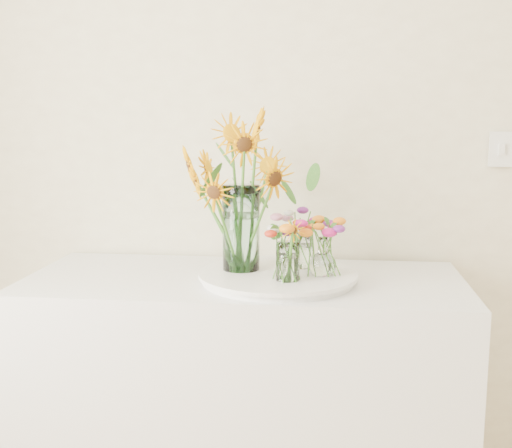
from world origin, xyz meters
The scene contains 10 objects.
counter centered at (-0.54, 1.93, 0.45)m, with size 1.40×0.60×0.90m, color white.
tray centered at (-0.43, 1.89, 0.91)m, with size 0.47×0.47×0.03m, color white.
mason_jar centered at (-0.55, 1.92, 1.06)m, with size 0.12×0.12×0.27m, color silver.
sunflower_bouquet centered at (-0.55, 1.92, 1.18)m, with size 0.71×0.71×0.50m, color #E99C04, non-canonical shape.
small_vase_a centered at (-0.39, 1.79, 0.99)m, with size 0.07×0.07×0.12m, color white.
wildflower_posy_a centered at (-0.39, 1.79, 1.03)m, with size 0.18×0.18×0.21m, color orange, non-canonical shape.
small_vase_b centered at (-0.29, 1.88, 0.99)m, with size 0.08×0.08×0.12m, color white, non-canonical shape.
wildflower_posy_b centered at (-0.29, 1.88, 1.03)m, with size 0.21×0.21×0.21m, color orange, non-canonical shape.
small_vase_c centered at (-0.35, 1.97, 0.98)m, with size 0.07×0.07×0.12m, color white.
wildflower_posy_c centered at (-0.35, 1.97, 1.03)m, with size 0.20×0.20×0.21m, color orange, non-canonical shape.
Camera 1 is at (-0.27, -0.06, 1.41)m, focal length 45.00 mm.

